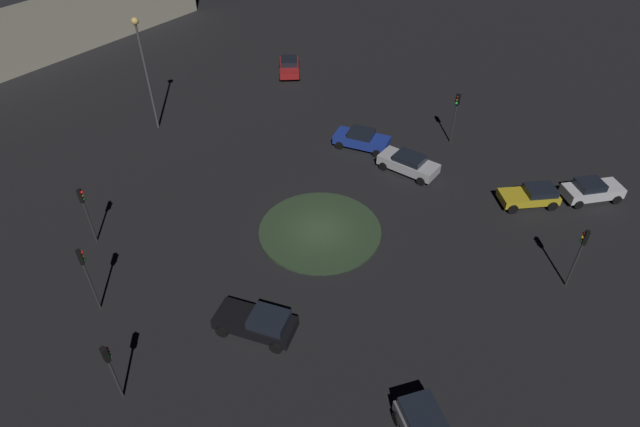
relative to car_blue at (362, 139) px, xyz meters
The scene contains 15 objects.
ground_plane 10.95m from the car_blue, 33.13° to the right, with size 115.18×115.18×0.00m, color black.
roundabout_island 10.94m from the car_blue, 33.13° to the right, with size 8.17×8.17×0.16m, color #2D4228.
car_blue is the anchor object (origin of this frame).
car_black 19.82m from the car_blue, 34.87° to the right, with size 3.99×4.65×1.56m.
car_silver 4.83m from the car_blue, 28.85° to the left, with size 4.69×4.23×1.50m.
car_red 15.38m from the car_blue, behind, with size 4.56×2.81×1.48m.
car_white 17.34m from the car_blue, 51.64° to the left, with size 2.20×4.24×1.54m.
car_yellow 13.66m from the car_blue, 42.06° to the left, with size 2.52×4.21×1.37m.
traffic_light_northeast 19.06m from the car_blue, 21.45° to the left, with size 0.37×0.40×4.27m.
traffic_light_northwest 7.80m from the car_blue, 80.72° to the left, with size 0.37×0.40×4.36m.
traffic_light_south 23.38m from the car_blue, 58.36° to the right, with size 0.34×0.38×4.49m.
traffic_light_south_near 21.33m from the car_blue, 72.93° to the right, with size 0.34×0.38×4.17m.
traffic_light_southeast 26.11m from the car_blue, 45.15° to the right, with size 0.37×0.39×3.85m.
streetlamp_southwest 18.50m from the car_blue, 115.59° to the right, with size 0.57×0.57×9.47m.
store_building 42.66m from the car_blue, 137.01° to the right, with size 34.17×37.86×7.32m.
Camera 1 is at (25.55, -6.91, 23.47)m, focal length 29.75 mm.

